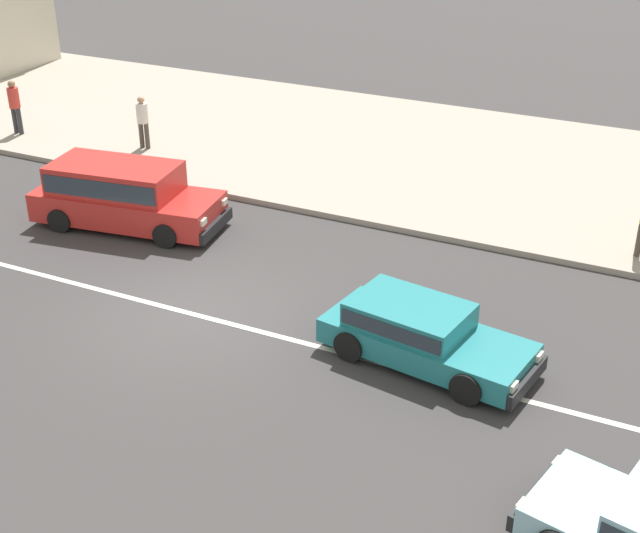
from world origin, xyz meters
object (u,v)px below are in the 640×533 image
object	(u,v)px
minivan_red_3	(122,193)
pedestrian_mid_kerb	(14,103)
hatchback_teal_4	(421,332)
pedestrian_by_shop	(143,118)

from	to	relation	value
minivan_red_3	pedestrian_mid_kerb	bearing A→B (deg)	150.86
hatchback_teal_4	minivan_red_3	bearing A→B (deg)	163.60
minivan_red_3	pedestrian_by_shop	bearing A→B (deg)	120.08
minivan_red_3	pedestrian_mid_kerb	distance (m)	7.92
pedestrian_by_shop	pedestrian_mid_kerb	bearing A→B (deg)	-171.88
hatchback_teal_4	pedestrian_by_shop	distance (m)	13.24
hatchback_teal_4	pedestrian_mid_kerb	xyz separation A→B (m)	(-15.54, 6.39, 0.54)
pedestrian_by_shop	minivan_red_3	bearing A→B (deg)	-59.92
hatchback_teal_4	pedestrian_mid_kerb	distance (m)	16.81
hatchback_teal_4	pedestrian_by_shop	xyz separation A→B (m)	(-11.22, 7.01, 0.47)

